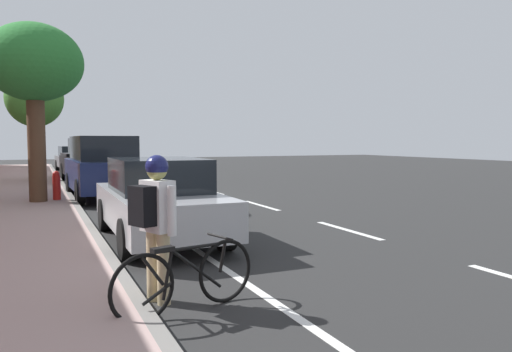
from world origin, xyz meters
name	(u,v)px	position (x,y,z in m)	size (l,w,h in m)	color
ground	(141,198)	(0.00, 0.00, 0.00)	(73.24, 73.24, 0.00)	#292929
sidewalk	(5,202)	(3.95, 0.00, 0.07)	(3.48, 45.78, 0.14)	#B79892
curb_edge	(71,199)	(2.13, 0.00, 0.07)	(0.16, 45.78, 0.14)	gray
lane_stripe_centre	(212,191)	(-2.73, -0.79, 0.00)	(0.14, 44.20, 0.01)	white
lane_stripe_bike_edge	(120,198)	(0.66, 0.00, 0.00)	(0.12, 45.78, 0.01)	white
parked_sedan_grey_nearest	(74,159)	(0.97, -15.32, 0.75)	(2.04, 4.50, 1.52)	slate
parked_pickup_black_second	(89,162)	(0.94, -6.74, 0.90)	(2.21, 5.39, 1.95)	black
parked_suv_dark_blue_mid	(103,166)	(1.14, -0.30, 1.03)	(2.07, 4.75, 1.99)	navy
parked_sedan_silver_far	(159,200)	(1.03, 6.92, 0.75)	(1.87, 4.42, 1.52)	#B7BABF
bicycle_at_curb	(186,277)	(1.67, 10.85, 0.39)	(1.71, 0.61, 0.78)	black
cyclist_with_backpack	(155,214)	(1.89, 10.41, 1.03)	(0.51, 0.58, 1.69)	#C6B284
street_tree_near_cyclist	(34,105)	(3.05, -19.39, 4.20)	(2.38, 2.38, 5.10)	#48472D
street_tree_mid_block	(35,100)	(3.05, -7.39, 3.59)	(2.40, 2.40, 4.77)	brown
street_tree_far_end	(34,66)	(3.05, 0.90, 3.91)	(2.64, 2.64, 4.96)	brown
fire_hydrant	(57,185)	(2.56, 0.69, 0.56)	(0.22, 0.22, 0.84)	red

